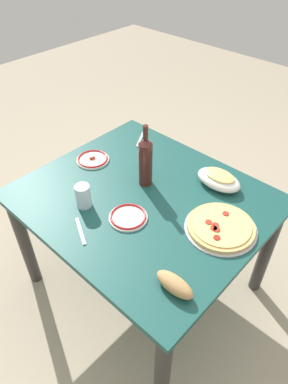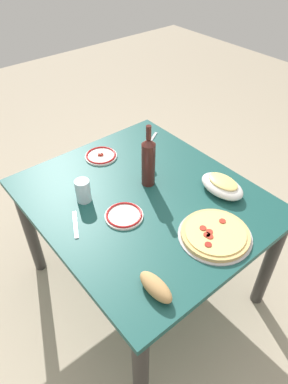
% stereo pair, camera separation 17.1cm
% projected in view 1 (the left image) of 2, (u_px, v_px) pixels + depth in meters
% --- Properties ---
extents(ground_plane, '(8.00, 8.00, 0.00)m').
position_uv_depth(ground_plane, '(144.00, 282.00, 2.21)').
color(ground_plane, tan).
rests_on(ground_plane, ground).
extents(dining_table, '(1.17, 1.02, 0.72)m').
position_uv_depth(dining_table, '(144.00, 213.00, 1.81)').
color(dining_table, '#194C47').
rests_on(dining_table, ground).
extents(pepperoni_pizza, '(0.33, 0.33, 0.03)m').
position_uv_depth(pepperoni_pizza, '(221.00, 227.00, 1.56)').
color(pepperoni_pizza, '#B7B7BC').
rests_on(pepperoni_pizza, dining_table).
extents(baked_pasta_dish, '(0.24, 0.15, 0.08)m').
position_uv_depth(baked_pasta_dish, '(219.00, 179.00, 1.78)').
color(baked_pasta_dish, white).
rests_on(baked_pasta_dish, dining_table).
extents(wine_bottle, '(0.07, 0.07, 0.34)m').
position_uv_depth(wine_bottle, '(145.00, 161.00, 1.73)').
color(wine_bottle, '#471E19').
rests_on(wine_bottle, dining_table).
extents(water_glass, '(0.07, 0.07, 0.12)m').
position_uv_depth(water_glass, '(83.00, 196.00, 1.65)').
color(water_glass, silver).
rests_on(water_glass, dining_table).
extents(side_plate_near, '(0.18, 0.18, 0.02)m').
position_uv_depth(side_plate_near, '(93.00, 159.00, 1.96)').
color(side_plate_near, white).
rests_on(side_plate_near, dining_table).
extents(side_plate_far, '(0.18, 0.18, 0.02)m').
position_uv_depth(side_plate_far, '(128.00, 217.00, 1.61)').
color(side_plate_far, white).
rests_on(side_plate_far, dining_table).
extents(bread_loaf, '(0.17, 0.07, 0.06)m').
position_uv_depth(bread_loaf, '(175.00, 285.00, 1.31)').
color(bread_loaf, tan).
rests_on(bread_loaf, dining_table).
extents(spice_shaker, '(0.04, 0.04, 0.09)m').
position_uv_depth(spice_shaker, '(141.00, 158.00, 1.91)').
color(spice_shaker, silver).
rests_on(spice_shaker, dining_table).
extents(fork_left, '(0.16, 0.09, 0.00)m').
position_uv_depth(fork_left, '(81.00, 231.00, 1.56)').
color(fork_left, '#B7B7BC').
rests_on(fork_left, dining_table).
extents(fork_right, '(0.10, 0.16, 0.00)m').
position_uv_depth(fork_right, '(140.00, 139.00, 2.13)').
color(fork_right, '#B7B7BC').
rests_on(fork_right, dining_table).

